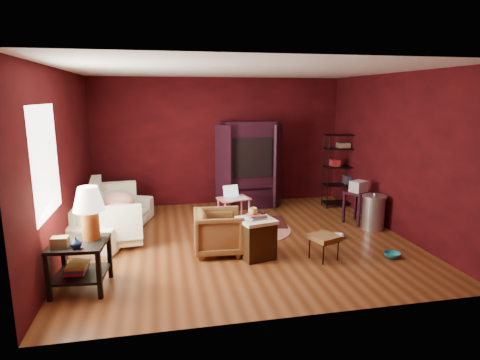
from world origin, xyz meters
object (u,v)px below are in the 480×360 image
(armchair, at_px, (219,230))
(side_table, at_px, (84,228))
(tv_armoire, at_px, (248,163))
(wire_shelving, at_px, (343,167))
(sofa, at_px, (112,211))
(laptop_desk, at_px, (233,200))
(hamper, at_px, (256,237))

(armchair, xyz_separation_m, side_table, (-1.81, -0.79, 0.41))
(tv_armoire, height_order, wire_shelving, tv_armoire)
(sofa, bearing_deg, armchair, -108.71)
(sofa, distance_m, tv_armoire, 3.08)
(laptop_desk, xyz_separation_m, tv_armoire, (0.52, 1.05, 0.54))
(sofa, xyz_separation_m, tv_armoire, (2.74, 1.30, 0.55))
(sofa, relative_size, armchair, 2.92)
(sofa, bearing_deg, side_table, -166.53)
(tv_armoire, bearing_deg, laptop_desk, -118.59)
(tv_armoire, bearing_deg, sofa, -156.68)
(side_table, bearing_deg, armchair, 23.52)
(sofa, distance_m, wire_shelving, 4.89)
(armchair, distance_m, tv_armoire, 2.77)
(side_table, xyz_separation_m, tv_armoire, (2.84, 3.28, 0.20))
(laptop_desk, relative_size, tv_armoire, 0.38)
(side_table, height_order, wire_shelving, wire_shelving)
(side_table, distance_m, wire_shelving, 5.69)
(hamper, xyz_separation_m, wire_shelving, (2.53, 2.44, 0.56))
(side_table, distance_m, hamper, 2.44)
(side_table, bearing_deg, hamper, 11.97)
(side_table, bearing_deg, tv_armoire, 49.17)
(side_table, xyz_separation_m, wire_shelving, (4.87, 2.93, 0.10))
(tv_armoire, bearing_deg, wire_shelving, -11.78)
(hamper, bearing_deg, laptop_desk, 90.87)
(laptop_desk, bearing_deg, sofa, 172.04)
(laptop_desk, relative_size, wire_shelving, 0.44)
(tv_armoire, relative_size, wire_shelving, 1.17)
(wire_shelving, bearing_deg, side_table, -145.62)
(sofa, distance_m, armchair, 2.09)
(laptop_desk, distance_m, tv_armoire, 1.29)
(armchair, height_order, tv_armoire, tv_armoire)
(armchair, bearing_deg, tv_armoire, -18.72)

